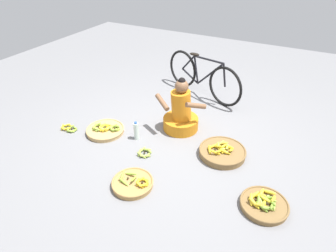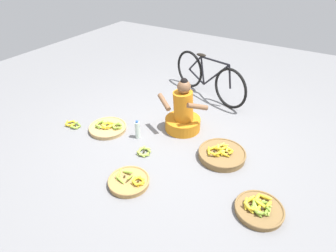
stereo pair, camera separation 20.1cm
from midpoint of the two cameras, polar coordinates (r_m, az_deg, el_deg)
ground_plane at (r=4.04m, az=2.90°, el=-2.82°), size 10.00×10.00×0.00m
vendor_woman_front at (r=4.13m, az=4.40°, el=2.43°), size 0.73×0.55×0.82m
bicycle_leaning at (r=5.10m, az=9.22°, el=9.60°), size 1.60×0.67×0.73m
banana_basket_back_left at (r=3.78m, az=12.23°, el=-5.52°), size 0.61×0.61×0.17m
banana_basket_front_right at (r=4.29m, az=-10.67°, el=-0.32°), size 0.55×0.55×0.13m
banana_basket_front_center at (r=3.25m, az=19.53°, el=-15.40°), size 0.51×0.51×0.14m
banana_basket_near_vendor at (r=3.37m, az=-6.08°, el=-10.96°), size 0.48×0.48×0.14m
loose_bananas_back_center at (r=3.79m, az=-3.30°, el=-5.18°), size 0.21×0.22×0.08m
loose_bananas_mid_left at (r=4.51m, az=-17.26°, el=0.22°), size 0.29×0.19×0.08m
water_bottle at (r=4.02m, az=-4.71°, el=-0.79°), size 0.07×0.07×0.28m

